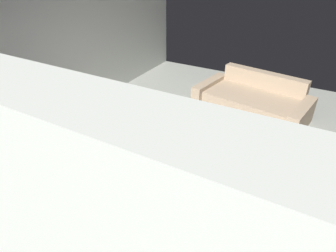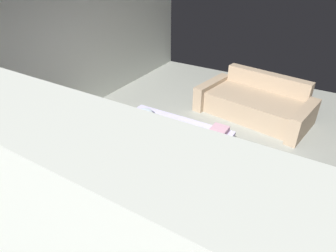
% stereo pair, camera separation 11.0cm
% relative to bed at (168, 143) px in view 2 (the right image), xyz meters
% --- Properties ---
extents(ground_plane, '(8.00, 8.00, 0.00)m').
position_rel_bed_xyz_m(ground_plane, '(-0.03, -0.63, -0.20)').
color(ground_plane, gray).
extents(wall_behind_bed, '(8.00, 0.12, 2.61)m').
position_rel_bed_xyz_m(wall_behind_bed, '(-0.03, 2.37, 1.11)').
color(wall_behind_bed, silver).
rests_on(wall_behind_bed, ground_plane).
extents(bed, '(1.11, 1.86, 0.41)m').
position_rel_bed_xyz_m(bed, '(0.00, 0.00, 0.00)').
color(bed, brown).
rests_on(bed, ground_plane).
extents(pillow, '(0.55, 0.35, 0.13)m').
position_rel_bed_xyz_m(pillow, '(0.08, 0.59, 0.27)').
color(pillow, silver).
rests_on(pillow, bed).
extents(baby, '(0.53, 0.64, 0.15)m').
position_rel_bed_xyz_m(baby, '(-0.00, -0.01, 0.27)').
color(baby, white).
rests_on(baby, bed).
extents(toothbrush, '(0.08, 0.13, 0.02)m').
position_rel_bed_xyz_m(toothbrush, '(0.20, 0.11, 0.22)').
color(toothbrush, '#AF3A9C').
rests_on(toothbrush, bed).
extents(couch, '(1.45, 2.22, 0.74)m').
position_rel_bed_xyz_m(couch, '(2.00, -0.79, 0.05)').
color(couch, gray).
rests_on(couch, ground_plane).
extents(rug, '(1.12, 1.04, 0.01)m').
position_rel_bed_xyz_m(rug, '(-0.02, -1.99, -0.20)').
color(rug, gray).
rests_on(rug, ground_plane).
extents(toy_ball, '(0.20, 0.20, 0.20)m').
position_rel_bed_xyz_m(toy_ball, '(0.06, -2.10, -0.09)').
color(toy_ball, '#E54840').
rests_on(toy_ball, rug).
extents(blanket, '(1.00, 0.24, 0.09)m').
position_rel_bed_xyz_m(blanket, '(0.00, -0.68, 0.25)').
color(blanket, '#AF8495').
rests_on(blanket, bed).
extents(toy_block, '(0.11, 0.11, 0.08)m').
position_rel_bed_xyz_m(toy_block, '(-0.32, -0.14, 0.25)').
color(toy_block, '#D94545').
rests_on(toy_block, bed).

